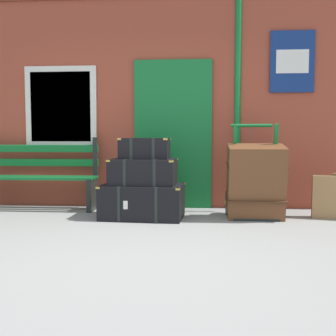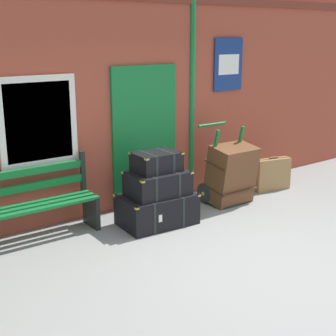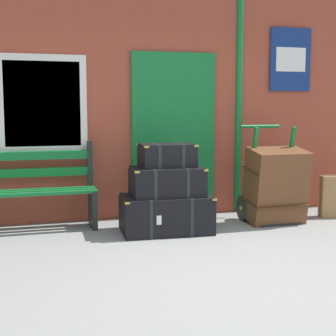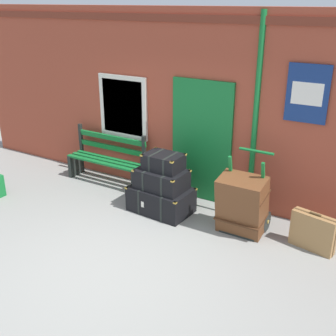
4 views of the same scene
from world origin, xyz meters
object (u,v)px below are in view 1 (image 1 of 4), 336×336
at_px(steamer_trunk_base, 143,201).
at_px(porters_trolley, 253,195).
at_px(platform_bench, 40,178).
at_px(steamer_trunk_middle, 144,172).
at_px(large_brown_trunk, 255,181).
at_px(steamer_trunk_top, 145,148).

height_order(steamer_trunk_base, porters_trolley, porters_trolley).
xyz_separation_m(platform_bench, porters_trolley, (2.93, -0.31, -0.17)).
bearing_deg(steamer_trunk_middle, platform_bench, 161.46).
relative_size(steamer_trunk_middle, large_brown_trunk, 0.90).
height_order(steamer_trunk_top, porters_trolley, porters_trolley).
relative_size(steamer_trunk_base, porters_trolley, 0.88).
bearing_deg(steamer_trunk_top, platform_bench, 163.08).
relative_size(steamer_trunk_top, large_brown_trunk, 0.66).
bearing_deg(steamer_trunk_top, steamer_trunk_middle, -107.36).
xyz_separation_m(platform_bench, steamer_trunk_top, (1.55, -0.47, 0.43)).
relative_size(platform_bench, steamer_trunk_middle, 1.91).
bearing_deg(steamer_trunk_top, steamer_trunk_base, -120.37).
xyz_separation_m(steamer_trunk_base, steamer_trunk_middle, (0.01, 0.00, 0.37)).
height_order(steamer_trunk_middle, porters_trolley, porters_trolley).
height_order(steamer_trunk_base, steamer_trunk_middle, steamer_trunk_middle).
height_order(steamer_trunk_base, steamer_trunk_top, steamer_trunk_top).
bearing_deg(steamer_trunk_base, porters_trolley, 8.28).
height_order(platform_bench, porters_trolley, porters_trolley).
xyz_separation_m(porters_trolley, large_brown_trunk, (-0.00, -0.18, 0.20)).
relative_size(platform_bench, porters_trolley, 1.35).
bearing_deg(porters_trolley, steamer_trunk_base, -171.72).
distance_m(steamer_trunk_base, steamer_trunk_top, 0.66).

